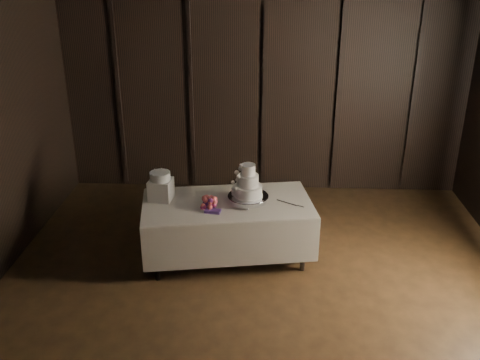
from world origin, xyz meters
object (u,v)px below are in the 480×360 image
object	(u,v)px
display_table	(228,228)
bouquet	(209,203)
box_pedestal	(161,190)
cake_stand	(248,199)
small_cake	(160,176)
wedding_cake	(246,184)

from	to	relation	value
display_table	bouquet	distance (m)	0.48
box_pedestal	bouquet	bearing A→B (deg)	-18.45
cake_stand	bouquet	xyz separation A→B (m)	(-0.44, -0.15, 0.02)
display_table	box_pedestal	bearing A→B (deg)	167.05
bouquet	small_cake	bearing A→B (deg)	161.55
bouquet	box_pedestal	world-z (taller)	box_pedestal
small_cake	display_table	bearing A→B (deg)	-3.57
cake_stand	small_cake	distance (m)	1.07
wedding_cake	bouquet	xyz separation A→B (m)	(-0.41, -0.14, -0.18)
box_pedestal	small_cake	world-z (taller)	small_cake
wedding_cake	bouquet	bearing A→B (deg)	-169.48
cake_stand	bouquet	world-z (taller)	bouquet
box_pedestal	small_cake	xyz separation A→B (m)	(0.00, 0.00, 0.17)
display_table	wedding_cake	bearing A→B (deg)	-13.08
cake_stand	small_cake	bearing A→B (deg)	177.41
wedding_cake	cake_stand	bearing A→B (deg)	22.14
display_table	cake_stand	world-z (taller)	cake_stand
box_pedestal	cake_stand	bearing A→B (deg)	-2.59
display_table	small_cake	bearing A→B (deg)	167.05
display_table	small_cake	distance (m)	1.02
display_table	box_pedestal	xyz separation A→B (m)	(-0.79, 0.05, 0.47)
display_table	small_cake	xyz separation A→B (m)	(-0.79, 0.05, 0.64)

